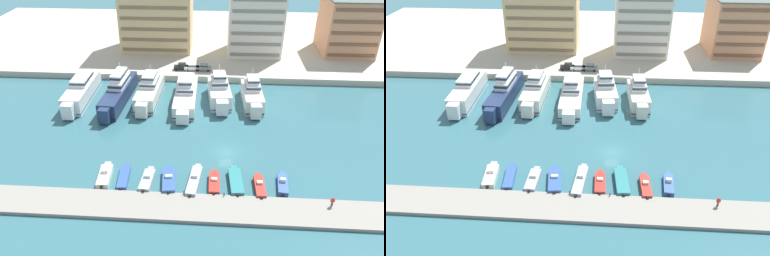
# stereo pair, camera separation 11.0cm
# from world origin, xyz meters

# --- Properties ---
(ground_plane) EXTENTS (400.00, 400.00, 0.00)m
(ground_plane) POSITION_xyz_m (0.00, 0.00, 0.00)
(ground_plane) COLOR #336670
(quay_promenade) EXTENTS (180.00, 70.00, 1.62)m
(quay_promenade) POSITION_xyz_m (0.00, 67.34, 0.81)
(quay_promenade) COLOR #BCB29E
(quay_promenade) RESTS_ON ground
(pier_dock) EXTENTS (120.00, 6.15, 0.57)m
(pier_dock) POSITION_xyz_m (0.00, -15.86, 0.28)
(pier_dock) COLOR gray
(pier_dock) RESTS_ON ground
(yacht_white_far_left) EXTENTS (4.87, 21.03, 7.27)m
(yacht_white_far_left) POSITION_xyz_m (-34.38, 20.24, 2.29)
(yacht_white_far_left) COLOR white
(yacht_white_far_left) RESTS_ON ground
(yacht_navy_left) EXTENTS (5.24, 22.63, 8.77)m
(yacht_navy_left) POSITION_xyz_m (-25.26, 19.89, 2.56)
(yacht_navy_left) COLOR navy
(yacht_navy_left) RESTS_ON ground
(yacht_ivory_mid_left) EXTENTS (5.23, 18.89, 8.06)m
(yacht_ivory_mid_left) POSITION_xyz_m (-18.11, 21.10, 2.33)
(yacht_ivory_mid_left) COLOR silver
(yacht_ivory_mid_left) RESTS_ON ground
(yacht_white_center_left) EXTENTS (5.16, 21.03, 7.72)m
(yacht_white_center_left) POSITION_xyz_m (-9.33, 20.28, 2.10)
(yacht_white_center_left) COLOR white
(yacht_white_center_left) RESTS_ON ground
(yacht_white_center) EXTENTS (6.02, 15.65, 8.51)m
(yacht_white_center) POSITION_xyz_m (-1.44, 21.62, 2.47)
(yacht_white_center) COLOR white
(yacht_white_center) RESTS_ON ground
(yacht_ivory_center_right) EXTENTS (4.91, 15.72, 8.17)m
(yacht_ivory_center_right) POSITION_xyz_m (6.24, 20.59, 2.35)
(yacht_ivory_center_right) COLOR silver
(yacht_ivory_center_right) RESTS_ON ground
(motorboat_cream_far_left) EXTENTS (2.49, 6.89, 1.53)m
(motorboat_cream_far_left) POSITION_xyz_m (-20.94, -9.08, 0.51)
(motorboat_cream_far_left) COLOR beige
(motorboat_cream_far_left) RESTS_ON ground
(motorboat_blue_left) EXTENTS (2.15, 7.12, 0.85)m
(motorboat_blue_left) POSITION_xyz_m (-17.61, -9.21, 0.40)
(motorboat_blue_left) COLOR #33569E
(motorboat_blue_left) RESTS_ON ground
(motorboat_grey_mid_left) EXTENTS (2.20, 6.68, 1.44)m
(motorboat_grey_mid_left) POSITION_xyz_m (-13.42, -9.83, 0.51)
(motorboat_grey_mid_left) COLOR #9EA3A8
(motorboat_grey_mid_left) RESTS_ON ground
(motorboat_blue_center_left) EXTENTS (2.78, 7.27, 1.41)m
(motorboat_blue_center_left) POSITION_xyz_m (-9.77, -9.67, 0.52)
(motorboat_blue_center_left) COLOR #33569E
(motorboat_blue_center_left) RESTS_ON ground
(motorboat_grey_center) EXTENTS (2.60, 8.65, 1.54)m
(motorboat_grey_center) POSITION_xyz_m (-5.45, -9.54, 0.54)
(motorboat_grey_center) COLOR #9EA3A8
(motorboat_grey_center) RESTS_ON ground
(motorboat_red_center_right) EXTENTS (1.83, 6.31, 1.29)m
(motorboat_red_center_right) POSITION_xyz_m (-2.08, -9.78, 0.48)
(motorboat_red_center_right) COLOR red
(motorboat_red_center_right) RESTS_ON ground
(motorboat_teal_mid_right) EXTENTS (2.58, 7.89, 1.05)m
(motorboat_teal_mid_right) POSITION_xyz_m (1.54, -9.22, 0.52)
(motorboat_teal_mid_right) COLOR teal
(motorboat_teal_mid_right) RESTS_ON ground
(motorboat_red_right) EXTENTS (1.76, 6.38, 1.38)m
(motorboat_red_right) POSITION_xyz_m (5.47, -10.25, 0.50)
(motorboat_red_right) COLOR red
(motorboat_red_right) RESTS_ON ground
(motorboat_blue_far_right) EXTENTS (2.14, 6.07, 1.46)m
(motorboat_blue_far_right) POSITION_xyz_m (9.38, -9.32, 0.47)
(motorboat_blue_far_right) COLOR #33569E
(motorboat_blue_far_right) RESTS_ON ground
(car_black_far_left) EXTENTS (4.18, 2.09, 1.80)m
(car_black_far_left) POSITION_xyz_m (-11.78, 36.77, 2.60)
(car_black_far_left) COLOR black
(car_black_far_left) RESTS_ON quay_promenade
(car_white_left) EXTENTS (4.16, 2.04, 1.80)m
(car_white_left) POSITION_xyz_m (-8.97, 36.51, 2.60)
(car_white_left) COLOR white
(car_white_left) RESTS_ON quay_promenade
(car_grey_mid_left) EXTENTS (4.13, 1.98, 1.80)m
(car_grey_mid_left) POSITION_xyz_m (-5.80, 36.48, 2.60)
(car_grey_mid_left) COLOR slate
(car_grey_mid_left) RESTS_ON quay_promenade
(apartment_block_far_left) EXTENTS (21.52, 13.98, 23.95)m
(apartment_block_far_left) POSITION_xyz_m (-20.79, 54.67, 12.64)
(apartment_block_far_left) COLOR #E0BC84
(apartment_block_far_left) RESTS_ON quay_promenade
(apartment_block_left) EXTENTS (15.79, 12.96, 23.94)m
(apartment_block_left) POSITION_xyz_m (8.66, 52.01, 12.66)
(apartment_block_left) COLOR silver
(apartment_block_left) RESTS_ON quay_promenade
(apartment_block_mid_left) EXTENTS (14.88, 16.27, 18.35)m
(apartment_block_mid_left) POSITION_xyz_m (36.29, 54.76, 9.86)
(apartment_block_mid_left) COLOR tan
(apartment_block_mid_left) RESTS_ON quay_promenade
(pedestrian_near_edge) EXTENTS (0.66, 0.25, 1.72)m
(pedestrian_near_edge) POSITION_xyz_m (16.19, -14.23, 1.59)
(pedestrian_near_edge) COLOR #282D3D
(pedestrian_near_edge) RESTS_ON pier_dock
(bollard_west) EXTENTS (0.20, 0.20, 0.61)m
(bollard_west) POSITION_xyz_m (-13.40, -13.04, 0.89)
(bollard_west) COLOR #2D2D33
(bollard_west) RESTS_ON pier_dock
(bollard_west_mid) EXTENTS (0.20, 0.20, 0.61)m
(bollard_west_mid) POSITION_xyz_m (-6.92, -13.04, 0.89)
(bollard_west_mid) COLOR #2D2D33
(bollard_west_mid) RESTS_ON pier_dock
(bollard_east_mid) EXTENTS (0.20, 0.20, 0.61)m
(bollard_east_mid) POSITION_xyz_m (-0.44, -13.04, 0.89)
(bollard_east_mid) COLOR #2D2D33
(bollard_east_mid) RESTS_ON pier_dock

